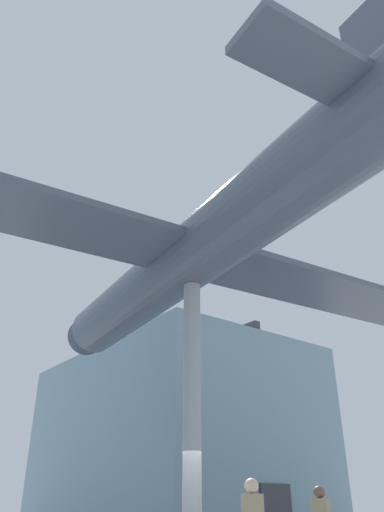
% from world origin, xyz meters
% --- Properties ---
extents(glass_pavilion_right, '(10.61, 15.44, 9.80)m').
position_xyz_m(glass_pavilion_right, '(9.86, 14.68, 4.61)').
color(glass_pavilion_right, '#7593A3').
rests_on(glass_pavilion_right, ground_plane).
extents(support_pylon_central, '(0.43, 0.43, 6.60)m').
position_xyz_m(support_pylon_central, '(0.00, 0.00, 3.30)').
color(support_pylon_central, '#999EA3').
rests_on(support_pylon_central, ground_plane).
extents(suspended_airplane, '(18.78, 16.15, 3.43)m').
position_xyz_m(suspended_airplane, '(0.01, 0.12, 7.48)').
color(suspended_airplane, '#4C5666').
rests_on(suspended_airplane, support_pylon_central).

